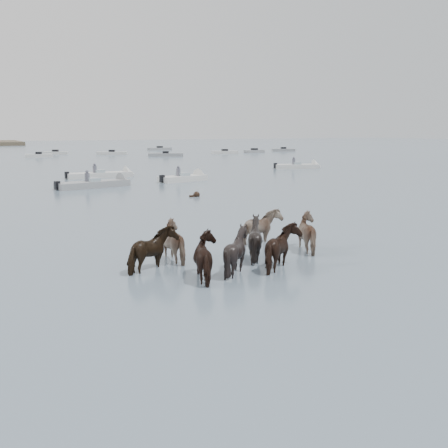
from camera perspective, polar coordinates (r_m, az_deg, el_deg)
name	(u,v)px	position (r m, az deg, el deg)	size (l,w,h in m)	color
ground	(174,266)	(16.20, -5.75, -4.78)	(400.00, 400.00, 0.00)	slate
pony_herd	(240,245)	(16.49, 1.78, -2.44)	(7.79, 4.94, 1.65)	black
swimming_pony	(196,195)	(32.85, -3.21, 3.31)	(0.72, 0.44, 0.44)	black
motorboat_b	(103,184)	(39.73, -13.63, 4.48)	(6.24, 2.90, 1.92)	gray
motorboat_c	(108,175)	(47.56, -13.02, 5.48)	(6.44, 1.73, 1.92)	silver
motorboat_d	(190,178)	(43.22, -3.94, 5.24)	(4.90, 2.61, 1.92)	silver
motorboat_e	(303,166)	(57.71, 8.97, 6.49)	(5.57, 3.27, 1.92)	silver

